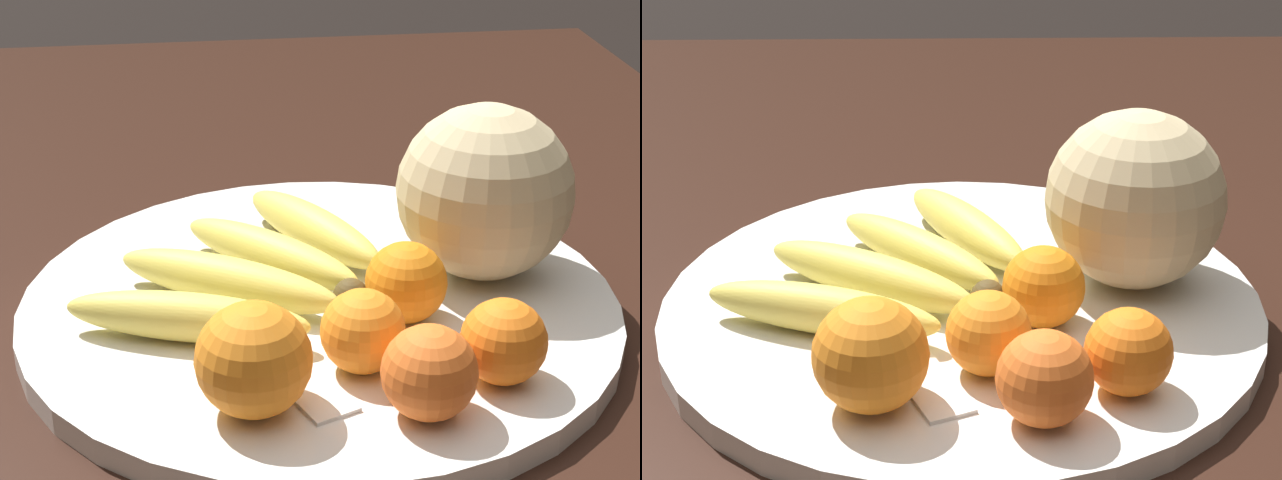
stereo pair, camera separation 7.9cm
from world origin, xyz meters
TOP-DOWN VIEW (x-y plane):
  - kitchen_table at (0.00, 0.00)m, footprint 1.65×1.10m
  - fruit_bowl at (-0.00, -0.05)m, footprint 0.46×0.46m
  - melon at (0.03, -0.18)m, footprint 0.14×0.14m
  - banana_bunch at (0.02, 0.00)m, footprint 0.26×0.26m
  - orange_front_left at (-0.16, -0.09)m, footprint 0.06×0.06m
  - orange_front_right at (-0.10, -0.06)m, footprint 0.06×0.06m
  - orange_mid_center at (-0.04, -0.10)m, footprint 0.06×0.06m
  - orange_back_left at (-0.14, 0.01)m, footprint 0.08×0.08m
  - orange_back_right at (-0.13, -0.15)m, footprint 0.06×0.06m
  - produce_tag at (-0.12, -0.02)m, footprint 0.09×0.06m

SIDE VIEW (x-z plane):
  - kitchen_table at x=0.00m, z-range 0.28..0.99m
  - fruit_bowl at x=0.00m, z-range 0.71..0.73m
  - produce_tag at x=-0.12m, z-range 0.73..0.73m
  - banana_bunch at x=0.02m, z-range 0.73..0.77m
  - orange_front_right at x=-0.10m, z-range 0.73..0.79m
  - orange_back_right at x=-0.13m, z-range 0.73..0.79m
  - orange_mid_center at x=-0.04m, z-range 0.73..0.79m
  - orange_front_left at x=-0.16m, z-range 0.73..0.79m
  - orange_back_left at x=-0.14m, z-range 0.73..0.80m
  - melon at x=0.03m, z-range 0.73..0.87m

